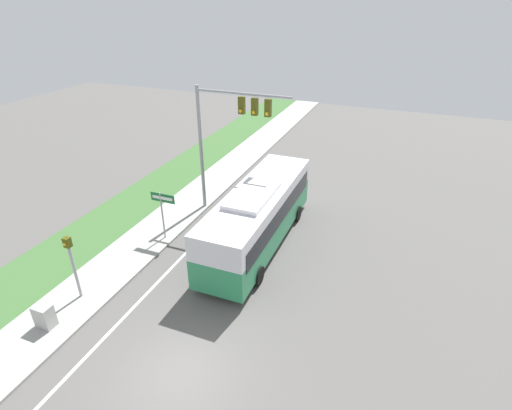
{
  "coord_description": "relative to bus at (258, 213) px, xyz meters",
  "views": [
    {
      "loc": [
        6.06,
        -7.97,
        11.87
      ],
      "look_at": [
        -0.99,
        9.74,
        1.72
      ],
      "focal_mm": 28.0,
      "sensor_mm": 36.0,
      "label": 1
    }
  ],
  "objects": [
    {
      "name": "street_sign",
      "position": [
        -4.78,
        -1.48,
        0.18
      ],
      "size": [
        1.4,
        0.08,
        2.83
      ],
      "color": "#939399",
      "rests_on": "ground_plane"
    },
    {
      "name": "signal_gantry",
      "position": [
        -2.85,
        2.57,
        3.58
      ],
      "size": [
        5.49,
        0.41,
        7.5
      ],
      "color": "#939399",
      "rests_on": "ground_plane"
    },
    {
      "name": "pedestrian_signal",
      "position": [
        -5.64,
        -6.92,
        0.29
      ],
      "size": [
        0.28,
        0.34,
        3.14
      ],
      "color": "#939399",
      "rests_on": "ground_plane"
    },
    {
      "name": "bus",
      "position": [
        0.0,
        0.0,
        0.0
      ],
      "size": [
        2.73,
        10.1,
        3.37
      ],
      "color": "#2D8956",
      "rests_on": "ground_plane"
    },
    {
      "name": "lane_divider_near",
      "position": [
        -3.14,
        -8.72,
        -1.84
      ],
      "size": [
        0.14,
        30.0,
        0.01
      ],
      "color": "silver",
      "rests_on": "ground_plane"
    },
    {
      "name": "ground_plane",
      "position": [
        0.46,
        -8.72,
        -1.84
      ],
      "size": [
        80.0,
        80.0,
        0.0
      ],
      "primitive_type": "plane",
      "color": "#565451"
    },
    {
      "name": "utility_cabinet",
      "position": [
        -5.61,
        -8.81,
        -1.23
      ],
      "size": [
        0.71,
        0.51,
        0.99
      ],
      "color": "#A8A8A3",
      "rests_on": "sidewalk"
    },
    {
      "name": "sidewalk",
      "position": [
        -5.74,
        -8.72,
        -1.78
      ],
      "size": [
        2.8,
        80.0,
        0.12
      ],
      "color": "#9E9E99",
      "rests_on": "ground_plane"
    }
  ]
}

